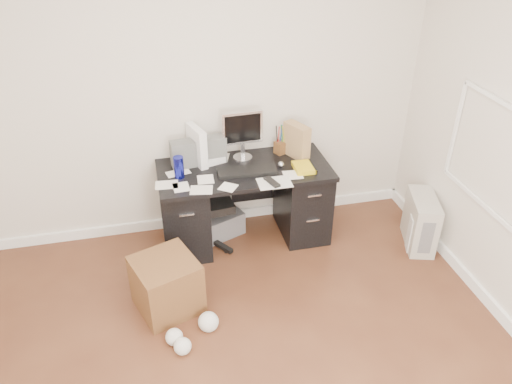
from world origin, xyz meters
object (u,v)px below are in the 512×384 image
desk (245,202)px  keyboard (247,171)px  office_chair (206,197)px  pc_tower (421,221)px  wicker_basket (167,285)px  lcd_monitor (242,135)px

desk → keyboard: bearing=-83.6°
office_chair → desk: bearing=-9.9°
pc_tower → office_chair: bearing=-176.8°
keyboard → wicker_basket: size_ratio=1.13×
pc_tower → lcd_monitor: bearing=174.5°
desk → office_chair: size_ratio=1.52×
keyboard → pc_tower: 1.66m
keyboard → pc_tower: keyboard is taller
desk → pc_tower: bearing=-16.3°
desk → pc_tower: 1.61m
keyboard → wicker_basket: keyboard is taller
office_chair → wicker_basket: size_ratio=2.20×
office_chair → wicker_basket: office_chair is taller
desk → lcd_monitor: lcd_monitor is taller
desk → keyboard: 0.37m
keyboard → desk: bearing=99.6°
pc_tower → desk: bearing=-179.2°
lcd_monitor → pc_tower: size_ratio=0.93×
desk → office_chair: 0.36m
lcd_monitor → office_chair: lcd_monitor is taller
desk → wicker_basket: (-0.78, -0.75, -0.18)m
desk → wicker_basket: size_ratio=3.35×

